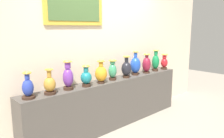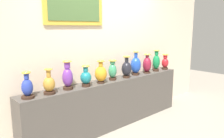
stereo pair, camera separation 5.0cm
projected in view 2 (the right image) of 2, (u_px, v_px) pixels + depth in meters
ground_plane at (112, 126)px, 3.88m from camera, size 11.83×11.83×0.00m
display_shelf at (112, 103)px, 3.81m from camera, size 3.18×0.34×0.82m
back_wall at (103, 33)px, 3.75m from camera, size 5.83×0.14×3.18m
vase_cobalt at (27, 87)px, 2.74m from camera, size 0.16×0.16×0.34m
vase_ochre at (49, 84)px, 2.92m from camera, size 0.16×0.16×0.34m
vase_violet at (68, 77)px, 3.12m from camera, size 0.15×0.15×0.41m
vase_teal at (86, 77)px, 3.29m from camera, size 0.16×0.16×0.32m
vase_amber at (101, 73)px, 3.47m from camera, size 0.19×0.19×0.36m
vase_jade at (112, 70)px, 3.69m from camera, size 0.14×0.14×0.34m
vase_onyx at (127, 68)px, 3.84m from camera, size 0.17×0.17×0.38m
vase_sapphire at (136, 65)px, 4.07m from camera, size 0.19×0.19×0.44m
vase_burgundy at (147, 64)px, 4.25m from camera, size 0.16×0.16×0.37m
vase_emerald at (156, 62)px, 4.44m from camera, size 0.14×0.14×0.42m
vase_crimson at (165, 62)px, 4.62m from camera, size 0.14×0.14×0.32m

